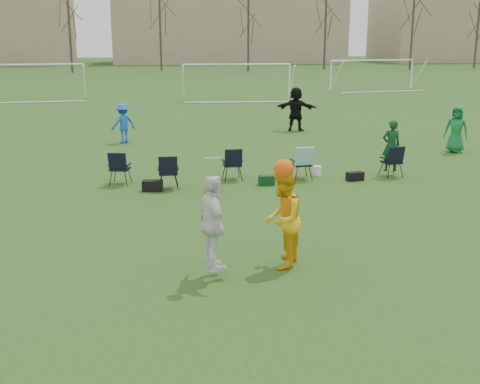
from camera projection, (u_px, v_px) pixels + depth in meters
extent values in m
plane|color=#234B17|center=(285.00, 290.00, 10.17)|extent=(260.00, 260.00, 0.00)
imported|color=blue|center=(123.00, 123.00, 24.28)|extent=(1.18, 0.99, 1.59)
imported|color=#136E38|center=(456.00, 129.00, 22.24)|extent=(1.00, 0.94, 1.72)
imported|color=black|center=(296.00, 109.00, 27.38)|extent=(1.93, 1.32, 2.00)
imported|color=white|center=(213.00, 224.00, 10.44)|extent=(0.65, 1.07, 1.70)
imported|color=yellow|center=(283.00, 219.00, 11.02)|extent=(0.99, 1.09, 1.82)
sphere|color=#FF560D|center=(284.00, 169.00, 10.79)|extent=(0.36, 0.36, 0.36)
cylinder|color=white|center=(212.00, 158.00, 10.07)|extent=(0.27, 0.27, 0.08)
imported|color=#103A1F|center=(391.00, 146.00, 18.40)|extent=(0.59, 0.41, 1.58)
cube|color=black|center=(153.00, 186.00, 16.72)|extent=(0.59, 0.39, 0.30)
cube|color=#CC84A7|center=(214.00, 184.00, 16.67)|extent=(0.37, 0.26, 0.40)
cube|color=#0E3618|center=(267.00, 180.00, 17.43)|extent=(0.46, 0.29, 0.28)
cube|color=white|center=(290.00, 170.00, 18.64)|extent=(0.44, 0.33, 0.32)
cylinder|color=white|center=(317.00, 171.00, 18.59)|extent=(0.26, 0.26, 0.30)
cube|color=black|center=(355.00, 176.00, 17.96)|extent=(0.54, 0.35, 0.26)
cube|color=black|center=(120.00, 168.00, 17.46)|extent=(0.72, 0.72, 0.96)
cube|color=black|center=(168.00, 172.00, 16.94)|extent=(0.62, 0.62, 0.96)
cube|color=black|center=(232.00, 164.00, 18.03)|extent=(0.61, 0.61, 0.96)
cube|color=black|center=(301.00, 163.00, 18.09)|extent=(0.64, 0.64, 0.96)
cube|color=black|center=(392.00, 161.00, 18.42)|extent=(0.68, 0.68, 0.96)
cylinder|color=white|center=(85.00, 82.00, 41.76)|extent=(0.12, 0.12, 2.40)
cylinder|color=white|center=(28.00, 65.00, 40.61)|extent=(7.28, 0.76, 0.12)
cylinder|color=white|center=(183.00, 83.00, 40.79)|extent=(0.12, 0.12, 2.40)
cylinder|color=white|center=(289.00, 82.00, 41.39)|extent=(0.12, 0.12, 2.40)
cylinder|color=white|center=(237.00, 64.00, 40.80)|extent=(7.29, 0.63, 0.12)
cylinder|color=white|center=(331.00, 76.00, 47.60)|extent=(0.12, 0.12, 2.40)
cylinder|color=white|center=(412.00, 75.00, 49.66)|extent=(0.12, 0.12, 2.40)
cylinder|color=white|center=(373.00, 60.00, 48.33)|extent=(7.25, 1.13, 0.12)
cylinder|color=#382B21|center=(70.00, 30.00, 72.81)|extent=(0.28, 0.28, 10.20)
cylinder|color=#382B21|center=(160.00, 26.00, 77.18)|extent=(0.28, 0.28, 11.40)
cylinder|color=#382B21|center=(248.00, 35.00, 76.25)|extent=(0.28, 0.28, 9.00)
cylinder|color=#382B21|center=(325.00, 31.00, 80.62)|extent=(0.28, 0.28, 10.20)
cylinder|color=#382B21|center=(413.00, 26.00, 79.25)|extent=(0.28, 0.28, 11.40)
cylinder|color=#382B21|center=(477.00, 35.00, 84.06)|extent=(0.28, 0.28, 9.00)
cube|color=tan|center=(227.00, 30.00, 102.47)|extent=(38.00, 16.00, 11.00)
cube|color=tan|center=(462.00, 25.00, 108.66)|extent=(30.00, 16.00, 13.00)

